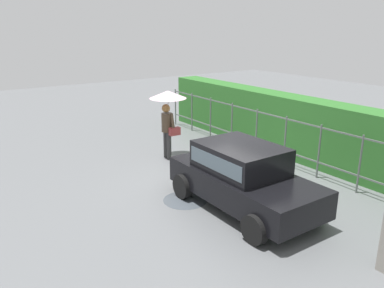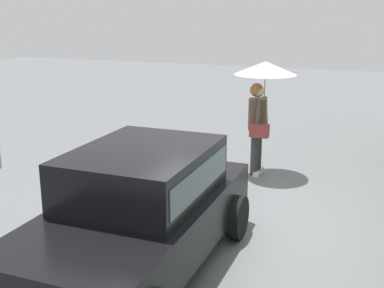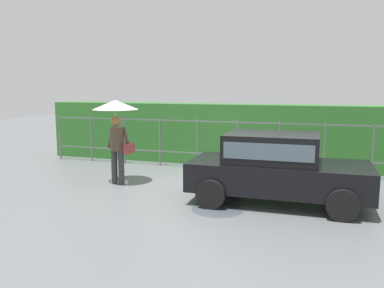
% 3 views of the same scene
% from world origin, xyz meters
% --- Properties ---
extents(ground_plane, '(40.00, 40.00, 0.00)m').
position_xyz_m(ground_plane, '(0.00, 0.00, 0.00)').
color(ground_plane, slate).
extents(car, '(3.74, 1.86, 1.48)m').
position_xyz_m(car, '(1.38, -0.50, 0.80)').
color(car, black).
rests_on(car, ground).
extents(pedestrian, '(1.13, 1.13, 2.12)m').
position_xyz_m(pedestrian, '(-2.61, -0.03, 1.66)').
color(pedestrian, '#333333').
rests_on(pedestrian, ground).
extents(fence_section, '(12.17, 0.05, 1.50)m').
position_xyz_m(fence_section, '(-0.03, 2.41, 0.83)').
color(fence_section, '#59605B').
rests_on(fence_section, ground).
extents(hedge_row, '(13.12, 0.90, 1.90)m').
position_xyz_m(hedge_row, '(-0.03, 3.34, 0.95)').
color(hedge_row, '#2D6B28').
rests_on(hedge_row, ground).
extents(puddle_near, '(1.06, 1.06, 0.00)m').
position_xyz_m(puddle_near, '(0.33, -1.36, 0.00)').
color(puddle_near, '#4C545B').
rests_on(puddle_near, ground).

